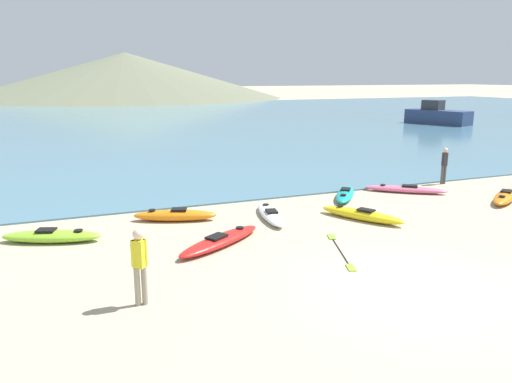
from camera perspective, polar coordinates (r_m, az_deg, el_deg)
name	(u,v)px	position (r m, az deg, el deg)	size (l,w,h in m)	color
ground_plane	(408,289)	(11.49, 16.94, -10.61)	(400.00, 400.00, 0.00)	tan
bay_water	(126,121)	(52.19, -14.63, 7.76)	(160.00, 70.00, 0.06)	teal
far_hill_midleft	(126,75)	(109.23, -14.67, 12.73)	(64.26, 64.26, 9.18)	#6B7056
kayak_on_sand_0	(505,197)	(20.54, 26.61, -0.51)	(2.70, 2.05, 0.37)	orange
kayak_on_sand_1	(220,240)	(13.65, -4.09, -5.60)	(3.06, 2.30, 0.32)	red
kayak_on_sand_2	(362,215)	(16.34, 11.99, -2.61)	(1.92, 2.81, 0.37)	yellow
kayak_on_sand_3	(271,214)	(16.18, 1.68, -2.61)	(1.15, 2.86, 0.30)	white
kayak_on_sand_4	(405,189)	(20.56, 16.72, 0.25)	(2.86, 2.37, 0.31)	#E5668C
kayak_on_sand_6	(345,194)	(19.12, 10.15, -0.29)	(2.13, 2.52, 0.34)	teal
kayak_on_sand_7	(52,236)	(15.01, -22.32, -4.74)	(2.81, 1.62, 0.37)	#8CCC2D
kayak_on_sand_8	(175,215)	(16.08, -9.22, -2.69)	(2.68, 1.49, 0.40)	orange
person_near_foreground	(140,262)	(10.22, -13.16, -7.84)	(0.32, 0.28, 1.60)	gray
person_near_waterline	(444,163)	(22.59, 20.73, 3.03)	(0.31, 0.26, 1.55)	#4C4C4C
moored_boat_1	(437,116)	(50.49, 20.02, 8.15)	(3.97, 6.23, 2.21)	navy
loose_paddle	(340,251)	(13.38, 9.62, -6.72)	(1.08, 2.69, 0.03)	black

